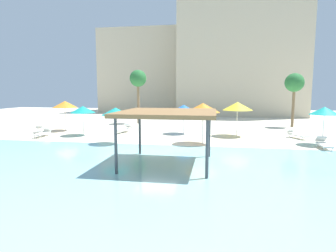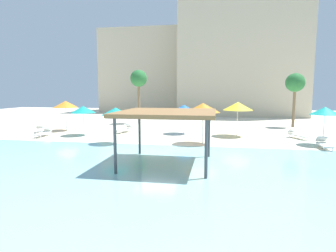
# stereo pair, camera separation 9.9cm
# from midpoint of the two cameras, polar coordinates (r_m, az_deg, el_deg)

# --- Properties ---
(ground_plane) EXTENTS (80.00, 80.00, 0.00)m
(ground_plane) POSITION_cam_midpoint_polar(r_m,az_deg,el_deg) (17.87, -2.47, -4.91)
(ground_plane) COLOR beige
(lagoon_water) EXTENTS (44.00, 13.50, 0.04)m
(lagoon_water) POSITION_cam_midpoint_polar(r_m,az_deg,el_deg) (12.94, -7.39, -9.60)
(lagoon_water) COLOR #8CC6CC
(lagoon_water) RESTS_ON ground
(shade_pavilion) EXTENTS (4.72, 4.72, 2.75)m
(shade_pavilion) POSITION_cam_midpoint_polar(r_m,az_deg,el_deg) (13.92, -0.21, 2.44)
(shade_pavilion) COLOR #42474C
(shade_pavilion) RESTS_ON ground
(beach_umbrella_orange_0) EXTENTS (2.40, 2.40, 2.90)m
(beach_umbrella_orange_0) POSITION_cam_midpoint_polar(r_m,az_deg,el_deg) (19.82, 6.98, 3.72)
(beach_umbrella_orange_0) COLOR silver
(beach_umbrella_orange_0) RESTS_ON ground
(beach_umbrella_teal_1) EXTENTS (1.98, 1.98, 2.58)m
(beach_umbrella_teal_1) POSITION_cam_midpoint_polar(r_m,az_deg,el_deg) (20.02, -10.77, 2.95)
(beach_umbrella_teal_1) COLOR silver
(beach_umbrella_teal_1) RESTS_ON ground
(beach_umbrella_yellow_2) EXTENTS (2.45, 2.45, 2.82)m
(beach_umbrella_yellow_2) POSITION_cam_midpoint_polar(r_m,az_deg,el_deg) (23.79, 13.84, 3.95)
(beach_umbrella_yellow_2) COLOR silver
(beach_umbrella_yellow_2) RESTS_ON ground
(beach_umbrella_blue_3) EXTENTS (2.01, 2.01, 2.53)m
(beach_umbrella_blue_3) POSITION_cam_midpoint_polar(r_m,az_deg,el_deg) (24.46, 3.10, 3.67)
(beach_umbrella_blue_3) COLOR silver
(beach_umbrella_blue_3) RESTS_ON ground
(beach_umbrella_teal_4) EXTENTS (2.06, 2.06, 2.47)m
(beach_umbrella_teal_4) POSITION_cam_midpoint_polar(r_m,az_deg,el_deg) (24.56, -17.06, 3.24)
(beach_umbrella_teal_4) COLOR silver
(beach_umbrella_teal_4) RESTS_ON ground
(beach_umbrella_teal_5) EXTENTS (1.96, 1.96, 2.65)m
(beach_umbrella_teal_5) POSITION_cam_midpoint_polar(r_m,az_deg,el_deg) (22.07, 29.13, 2.72)
(beach_umbrella_teal_5) COLOR silver
(beach_umbrella_teal_5) RESTS_ON ground
(beach_umbrella_orange_6) EXTENTS (2.25, 2.25, 2.79)m
(beach_umbrella_orange_6) POSITION_cam_midpoint_polar(r_m,az_deg,el_deg) (27.97, -20.33, 4.16)
(beach_umbrella_orange_6) COLOR silver
(beach_umbrella_orange_6) RESTS_ON ground
(lounge_chair_0) EXTENTS (1.36, 1.97, 0.74)m
(lounge_chair_0) POSITION_cam_midpoint_polar(r_m,az_deg,el_deg) (24.42, 24.59, -1.50)
(lounge_chair_0) COLOR white
(lounge_chair_0) RESTS_ON ground
(lounge_chair_1) EXTENTS (0.70, 1.93, 0.74)m
(lounge_chair_1) POSITION_cam_midpoint_polar(r_m,az_deg,el_deg) (20.89, 28.96, -3.12)
(lounge_chair_1) COLOR white
(lounge_chair_1) RESTS_ON ground
(lounge_chair_2) EXTENTS (0.74, 1.94, 0.74)m
(lounge_chair_2) POSITION_cam_midpoint_polar(r_m,az_deg,el_deg) (25.25, -24.19, -1.21)
(lounge_chair_2) COLOR white
(lounge_chair_2) RESTS_ON ground
(lounge_chair_3) EXTENTS (1.53, 1.92, 0.74)m
(lounge_chair_3) POSITION_cam_midpoint_polar(r_m,az_deg,el_deg) (27.35, -24.88, -0.64)
(lounge_chair_3) COLOR white
(lounge_chair_3) RESTS_ON ground
(lounge_chair_5) EXTENTS (1.17, 1.99, 0.74)m
(lounge_chair_5) POSITION_cam_midpoint_polar(r_m,az_deg,el_deg) (25.58, -8.93, -0.56)
(lounge_chair_5) COLOR white
(lounge_chair_5) RESTS_ON ground
(palm_tree_0) EXTENTS (1.90, 1.90, 6.09)m
(palm_tree_0) POSITION_cam_midpoint_polar(r_m,az_deg,el_deg) (32.39, -6.20, 9.37)
(palm_tree_0) COLOR brown
(palm_tree_0) RESTS_ON ground
(palm_tree_1) EXTENTS (1.90, 1.90, 5.52)m
(palm_tree_1) POSITION_cam_midpoint_polar(r_m,az_deg,el_deg) (31.51, 24.24, 7.86)
(palm_tree_1) COLOR brown
(palm_tree_1) RESTS_ON ground
(hotel_block_0) EXTENTS (16.55, 9.44, 14.09)m
(hotel_block_0) POSITION_cam_midpoint_polar(r_m,az_deg,el_deg) (51.47, -3.57, 10.87)
(hotel_block_0) COLOR beige
(hotel_block_0) RESTS_ON ground
(hotel_block_1) EXTENTS (18.30, 10.69, 21.71)m
(hotel_block_1) POSITION_cam_midpoint_polar(r_m,az_deg,el_deg) (46.33, 14.34, 15.81)
(hotel_block_1) COLOR beige
(hotel_block_1) RESTS_ON ground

